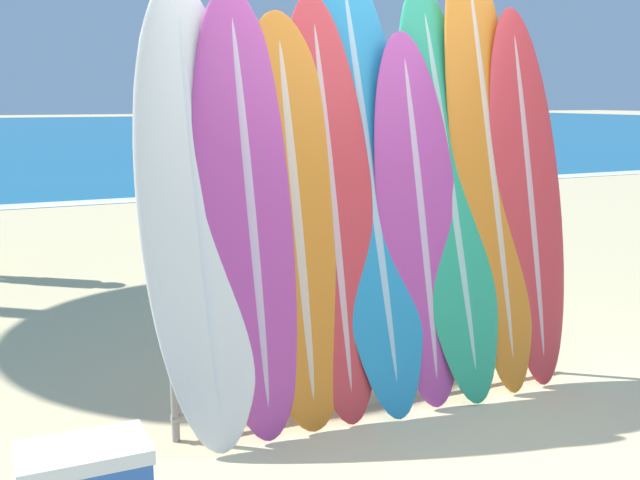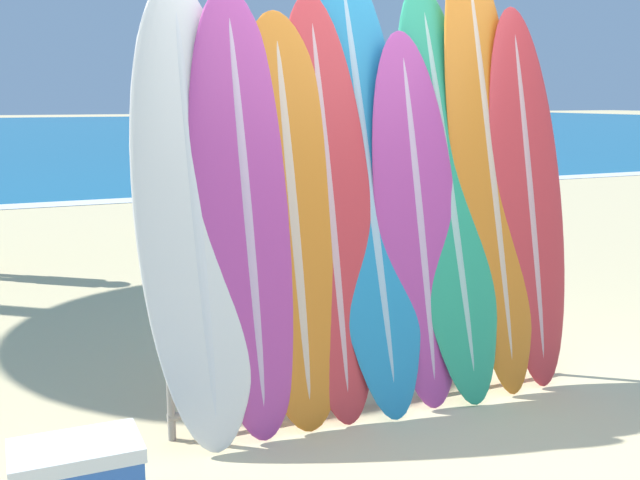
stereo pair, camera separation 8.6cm
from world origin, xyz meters
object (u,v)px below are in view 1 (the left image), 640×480
(surfboard_slot_1, at_px, (249,211))
(surfboard_slot_7, at_px, (489,166))
(surfboard_slot_0, at_px, (198,211))
(surfboard_slot_6, at_px, (448,188))
(surfboard_slot_8, at_px, (527,195))
(person_far_left, at_px, (356,167))
(surfboard_slot_2, at_px, (295,219))
(person_near_water, at_px, (190,156))
(surfboard_rack, at_px, (380,330))
(surfboard_slot_5, at_px, (419,218))
(surfboard_slot_3, at_px, (332,206))
(surfboard_slot_4, at_px, (368,178))

(surfboard_slot_1, xyz_separation_m, surfboard_slot_7, (1.52, 0.06, 0.17))
(surfboard_slot_0, relative_size, surfboard_slot_1, 1.01)
(surfboard_slot_6, bearing_deg, surfboard_slot_8, -5.41)
(person_far_left, bearing_deg, surfboard_slot_1, 17.97)
(surfboard_slot_2, relative_size, person_near_water, 1.24)
(surfboard_slot_6, bearing_deg, surfboard_rack, -168.74)
(surfboard_slot_8, bearing_deg, surfboard_slot_5, -179.01)
(surfboard_slot_6, distance_m, surfboard_slot_7, 0.31)
(surfboard_rack, height_order, surfboard_slot_6, surfboard_slot_6)
(surfboard_slot_6, bearing_deg, surfboard_slot_7, 2.23)
(surfboard_slot_6, bearing_deg, surfboard_slot_5, -164.45)
(surfboard_slot_8, bearing_deg, person_far_left, 76.09)
(surfboard_slot_6, distance_m, person_near_water, 6.11)
(surfboard_rack, xyz_separation_m, surfboard_slot_7, (0.78, 0.11, 0.87))
(surfboard_slot_3, distance_m, surfboard_slot_6, 0.76)
(surfboard_rack, bearing_deg, person_near_water, 84.50)
(surfboard_slot_6, distance_m, person_far_left, 4.55)
(surfboard_rack, height_order, person_far_left, person_far_left)
(surfboard_slot_1, relative_size, surfboard_slot_6, 0.96)
(surfboard_slot_5, bearing_deg, surfboard_slot_4, 160.63)
(surfboard_slot_4, distance_m, surfboard_slot_6, 0.51)
(surfboard_slot_2, relative_size, surfboard_slot_5, 1.04)
(surfboard_slot_8, xyz_separation_m, person_near_water, (-0.42, 6.16, -0.17))
(surfboard_slot_4, bearing_deg, person_far_left, 63.52)
(surfboard_slot_2, xyz_separation_m, person_far_left, (2.57, 4.30, -0.19))
(person_near_water, height_order, person_far_left, person_near_water)
(surfboard_slot_6, relative_size, surfboard_slot_7, 0.91)
(surfboard_rack, relative_size, surfboard_slot_8, 1.06)
(surfboard_slot_2, height_order, person_near_water, surfboard_slot_2)
(surfboard_slot_1, distance_m, surfboard_slot_4, 0.74)
(person_near_water, bearing_deg, surfboard_slot_7, 145.91)
(surfboard_slot_0, bearing_deg, person_near_water, 75.47)
(surfboard_slot_3, bearing_deg, surfboard_slot_1, -178.15)
(surfboard_slot_5, bearing_deg, surfboard_slot_7, 8.21)
(surfboard_slot_3, bearing_deg, surfboard_slot_6, 2.65)
(surfboard_slot_4, bearing_deg, surfboard_rack, -83.24)
(surfboard_slot_4, height_order, surfboard_slot_5, surfboard_slot_4)
(surfboard_slot_4, height_order, surfboard_slot_6, surfboard_slot_4)
(person_far_left, bearing_deg, surfboard_slot_4, 24.80)
(surfboard_slot_8, bearing_deg, surfboard_slot_0, 179.34)
(surfboard_slot_1, bearing_deg, surfboard_slot_4, 6.45)
(surfboard_slot_0, distance_m, surfboard_slot_1, 0.26)
(surfboard_rack, distance_m, surfboard_slot_2, 0.81)
(surfboard_rack, relative_size, person_near_water, 1.36)
(surfboard_slot_0, height_order, surfboard_slot_6, surfboard_slot_6)
(surfboard_slot_3, xyz_separation_m, person_far_left, (2.36, 4.28, -0.24))
(surfboard_slot_4, relative_size, surfboard_slot_5, 1.22)
(surfboard_slot_6, bearing_deg, surfboard_slot_0, -178.93)
(surfboard_slot_3, xyz_separation_m, surfboard_slot_6, (0.76, 0.04, 0.05))
(surfboard_slot_1, relative_size, surfboard_slot_3, 1.00)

